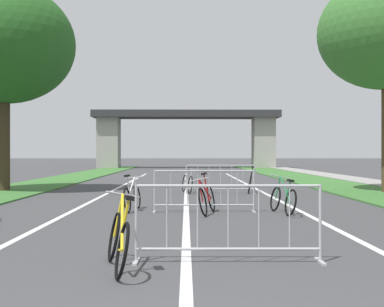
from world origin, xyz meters
TOP-DOWN VIEW (x-y plane):
  - grass_verge_left at (-6.78, 24.16)m, footprint 3.04×59.07m
  - grass_verge_right at (6.78, 24.16)m, footprint 3.04×59.07m
  - sidewalk_path_right at (9.24, 24.16)m, footprint 1.89×59.07m
  - lane_stripe_center at (0.00, 17.09)m, footprint 0.14×34.17m
  - lane_stripe_right_lane at (2.89, 17.09)m, footprint 0.14×34.17m
  - lane_stripe_left_lane at (-2.89, 17.09)m, footprint 0.14×34.17m
  - overpass_bridge at (0.00, 48.82)m, footprint 18.68×3.77m
  - tree_left_pine_far at (-7.01, 17.01)m, footprint 5.41×5.41m
  - crowd_barrier_nearest at (0.56, 4.18)m, footprint 2.54×0.47m
  - crowd_barrier_second at (0.45, 10.02)m, footprint 2.54×0.45m
  - crowd_barrier_third at (1.25, 15.86)m, footprint 2.55×0.52m
  - bicycle_yellow_0 at (-0.85, 3.75)m, footprint 0.55×1.70m
  - bicycle_green_1 at (2.35, 9.68)m, footprint 0.55×1.70m
  - bicycle_red_2 at (0.50, 9.68)m, footprint 0.72×1.71m
  - bicycle_silver_3 at (0.04, 16.24)m, footprint 0.64×1.65m
  - bicycle_white_4 at (-1.39, 10.40)m, footprint 0.49×1.70m
  - bicycle_black_5 at (2.38, 16.33)m, footprint 0.49×1.74m

SIDE VIEW (x-z plane):
  - lane_stripe_center at x=0.00m, z-range 0.00..0.01m
  - lane_stripe_right_lane at x=2.89m, z-range 0.00..0.01m
  - lane_stripe_left_lane at x=-2.89m, z-range 0.00..0.01m
  - grass_verge_left at x=-6.78m, z-range 0.00..0.05m
  - grass_verge_right at x=6.78m, z-range 0.00..0.05m
  - sidewalk_path_right at x=9.24m, z-range 0.00..0.08m
  - bicycle_white_4 at x=-1.39m, z-range -0.11..0.83m
  - bicycle_green_1 at x=2.35m, z-range -0.11..0.83m
  - bicycle_black_5 at x=2.38m, z-range -0.12..0.86m
  - bicycle_silver_3 at x=0.04m, z-range -0.09..0.84m
  - bicycle_yellow_0 at x=-0.85m, z-range -0.10..0.87m
  - bicycle_red_2 at x=0.50m, z-range -0.11..0.88m
  - crowd_barrier_nearest at x=0.56m, z-range 0.00..1.05m
  - crowd_barrier_second at x=0.45m, z-range 0.00..1.05m
  - crowd_barrier_third at x=1.25m, z-range 0.00..1.05m
  - overpass_bridge at x=0.00m, z-range 1.05..6.80m
  - tree_left_pine_far at x=-7.01m, z-range 1.68..9.66m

